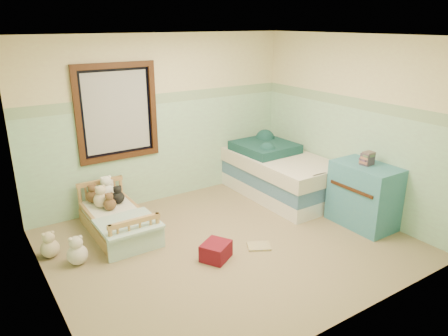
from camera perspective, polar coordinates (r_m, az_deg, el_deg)
floor at (r=5.44m, az=0.70°, el=-10.17°), size 4.20×3.60×0.02m
ceiling at (r=4.75m, az=0.83°, el=17.40°), size 4.20×3.60×0.02m
wall_back at (r=6.47m, az=-8.27°, el=6.41°), size 4.20×0.04×2.50m
wall_front at (r=3.69m, az=16.69°, el=-4.11°), size 4.20×0.04×2.50m
wall_left at (r=4.21m, az=-23.67°, el=-2.04°), size 0.04×3.60×2.50m
wall_right at (r=6.33m, az=16.78°, el=5.51°), size 0.04×3.60×2.50m
wainscot_mint at (r=6.58m, az=-8.00°, el=2.14°), size 4.20×0.01×1.50m
border_strip at (r=6.39m, az=-8.35°, el=9.23°), size 4.20×0.01×0.15m
window_frame at (r=6.13m, az=-14.14°, el=7.25°), size 1.16×0.06×1.36m
window_blinds at (r=6.14m, az=-14.17°, el=7.26°), size 0.92×0.01×1.12m
toddler_bed_frame at (r=5.82m, az=-14.06°, el=-7.67°), size 0.65×1.30×0.17m
toddler_mattress at (r=5.76m, az=-14.17°, el=-6.39°), size 0.60×1.25×0.12m
patchwork_quilt at (r=5.38m, az=-12.75°, el=-7.27°), size 0.71×0.65×0.03m
plush_bed_brown at (r=6.10m, az=-17.21°, el=-3.66°), size 0.18×0.18×0.18m
plush_bed_white at (r=6.15m, az=-15.45°, el=-3.06°), size 0.23×0.23×0.23m
plush_bed_tan at (r=5.91m, az=-16.13°, el=-4.13°), size 0.21×0.21×0.21m
plush_bed_dark at (r=5.98m, az=-14.03°, el=-3.85°), size 0.17×0.17×0.17m
plush_floor_cream at (r=5.24m, az=-19.09°, el=-10.93°), size 0.24×0.24×0.24m
plush_floor_tan at (r=5.50m, az=-22.32°, el=-9.96°), size 0.22×0.22×0.22m
twin_bed_frame at (r=6.89m, az=7.22°, el=-2.67°), size 0.99×1.98×0.22m
twin_boxspring at (r=6.81m, az=7.30°, el=-0.96°), size 0.99×1.98×0.22m
twin_mattress at (r=6.74m, az=7.38°, el=0.80°), size 1.03×2.01×0.22m
teal_blanket at (r=6.88m, az=5.51°, el=2.81°), size 0.87×0.92×0.14m
dresser at (r=6.04m, az=18.28°, el=-3.49°), size 0.54×0.86×0.86m
book_stack at (r=5.87m, az=18.70°, el=1.16°), size 0.17×0.14×0.16m
red_pillow at (r=5.07m, az=-1.09°, el=-11.07°), size 0.43×0.41×0.20m
floor_book at (r=5.36m, az=4.70°, el=-10.43°), size 0.35×0.32×0.03m
extra_plush_0 at (r=5.81m, az=-15.08°, el=-4.72°), size 0.17×0.17×0.17m
extra_plush_1 at (r=6.18m, az=-15.05°, el=-3.15°), size 0.18×0.18×0.18m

